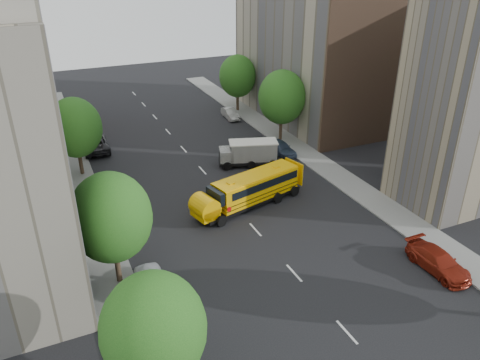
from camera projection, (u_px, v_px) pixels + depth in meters
ground at (245, 218)px, 38.35m from camera, size 120.00×120.00×0.00m
sidewalk_left at (91, 218)px, 38.15m from camera, size 3.00×80.00×0.12m
sidewalk_right at (328, 169)px, 46.65m from camera, size 3.00×80.00×0.12m
lane_markings at (202, 170)px, 46.50m from camera, size 0.15×64.00×0.01m
building_right_near at (472, 106)px, 37.55m from camera, size 10.00×7.00×17.00m
building_right_far at (309, 47)px, 57.30m from camera, size 10.00×22.00×18.00m
building_right_sidewall at (366, 65)px, 48.33m from camera, size 10.10×0.30×18.00m
street_tree_0 at (154, 329)px, 20.81m from camera, size 4.80×4.80×7.41m
street_tree_1 at (111, 218)px, 28.82m from camera, size 5.12×5.12×7.90m
street_tree_2 at (75, 128)px, 43.55m from camera, size 4.99×4.99×7.71m
street_tree_4 at (282, 97)px, 51.57m from camera, size 5.25×5.25×8.10m
street_tree_5 at (238, 76)px, 61.52m from camera, size 4.86×4.86×7.51m
school_bus at (249, 189)px, 39.52m from camera, size 10.16×4.64×2.80m
safari_truck at (249, 153)px, 47.07m from camera, size 6.31×3.82×2.55m
parked_car_0 at (153, 282)px, 29.76m from camera, size 1.84×4.53×1.54m
parked_car_1 at (104, 184)px, 42.27m from camera, size 1.93×4.41×1.41m
parked_car_2 at (95, 144)px, 50.75m from camera, size 2.82×5.77×1.58m
parked_car_3 at (438, 261)px, 31.84m from camera, size 2.03×4.93×1.43m
parked_car_4 at (280, 147)px, 49.90m from camera, size 2.19×4.49×1.48m
parked_car_5 at (230, 114)px, 60.40m from camera, size 1.57×3.95×1.28m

